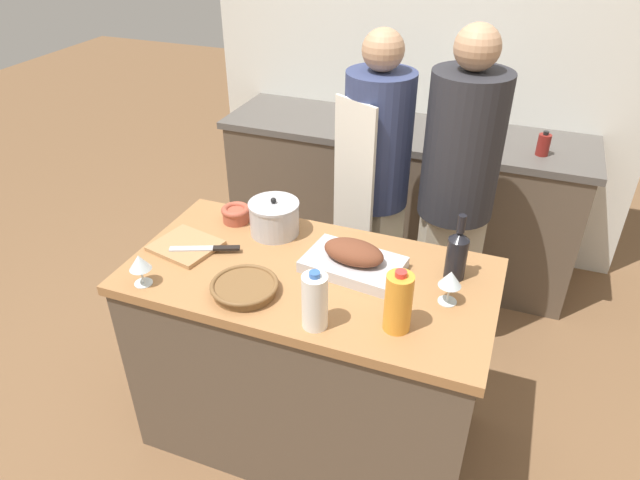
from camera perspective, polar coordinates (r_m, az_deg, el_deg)
name	(u,v)px	position (r m, az deg, el deg)	size (l,w,h in m)	color
ground_plane	(312,428)	(2.77, -0.84, -18.25)	(12.00, 12.00, 0.00)	brown
kitchen_island	(311,357)	(2.45, -0.92, -11.66)	(1.39, 0.72, 0.89)	brown
back_counter	(399,197)	(3.62, 7.89, 4.25)	(2.16, 0.60, 0.91)	brown
back_wall	(423,51)	(3.65, 10.30, 18.14)	(2.66, 0.10, 2.55)	silver
roasting_pan	(353,259)	(2.15, 3.36, -1.95)	(0.39, 0.28, 0.12)	#BCBCC1
wicker_basket	(245,287)	(2.07, -7.56, -4.71)	(0.25, 0.25, 0.04)	brown
cutting_board	(186,246)	(2.36, -13.28, -0.57)	(0.28, 0.26, 0.02)	#AD7F51
stock_pot	(274,218)	(2.37, -4.59, 2.23)	(0.21, 0.21, 0.17)	#B7B7BC
mixing_bowl	(236,213)	(2.49, -8.40, 2.64)	(0.13, 0.13, 0.07)	#A84C38
juice_jug	(398,302)	(1.86, 7.84, -6.18)	(0.09, 0.09, 0.23)	orange
milk_jug	(315,301)	(1.86, -0.52, -6.13)	(0.09, 0.09, 0.22)	white
wine_bottle_green	(457,254)	(2.14, 13.53, -1.32)	(0.08, 0.08, 0.26)	black
wine_glass_left	(140,263)	(2.15, -17.60, -2.23)	(0.08, 0.08, 0.12)	silver
wine_glass_right	(450,280)	(2.01, 12.91, -3.89)	(0.08, 0.08, 0.13)	silver
knife_chef	(207,248)	(2.30, -11.20, -0.82)	(0.27, 0.13, 0.01)	#B7B7BC
stand_mixer	(460,107)	(3.42, 13.83, 12.82)	(0.18, 0.14, 0.34)	silver
condiment_bottle_tall	(384,111)	(3.52, 6.45, 12.70)	(0.06, 0.06, 0.14)	#332D28
condiment_bottle_short	(544,145)	(3.25, 21.45, 8.88)	(0.07, 0.07, 0.13)	maroon
person_cook_aproned	(375,180)	(2.82, 5.52, 6.00)	(0.35, 0.36, 1.61)	beige
person_cook_guest	(457,189)	(2.74, 13.53, 4.93)	(0.35, 0.35, 1.67)	beige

